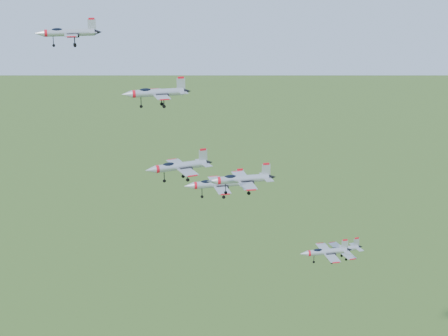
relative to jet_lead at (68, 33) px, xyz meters
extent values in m
cylinder|color=#A5AAB1|center=(0.37, 0.05, -0.03)|extent=(9.39, 2.48, 1.34)
cone|color=#A5AAB1|center=(-5.17, -0.64, -0.03)|extent=(2.01, 1.56, 1.34)
cone|color=black|center=(5.70, 0.71, -0.03)|extent=(1.58, 1.31, 1.14)
ellipsoid|color=black|center=(-1.89, -0.23, 0.47)|extent=(2.37, 1.24, 0.85)
cube|color=#A5AAB1|center=(0.93, -2.80, -0.29)|extent=(2.92, 4.80, 0.14)
cube|color=#A5AAB1|center=(0.22, 2.94, -0.29)|extent=(2.92, 4.80, 0.14)
cube|color=#A5AAB1|center=(4.57, 0.57, 1.36)|extent=(1.55, 0.31, 2.17)
cube|color=red|center=(4.57, 0.57, 2.50)|extent=(1.15, 0.28, 0.36)
cylinder|color=#A5AAB1|center=(16.53, -12.15, -9.67)|extent=(9.40, 2.78, 1.34)
cone|color=#A5AAB1|center=(11.02, -13.01, -9.67)|extent=(2.05, 1.62, 1.34)
cone|color=black|center=(21.84, -11.31, -9.67)|extent=(1.61, 1.35, 1.14)
ellipsoid|color=black|center=(14.29, -12.50, -9.16)|extent=(2.40, 1.31, 0.85)
cube|color=#A5AAB1|center=(17.19, -14.97, -9.93)|extent=(3.06, 4.86, 0.14)
cube|color=#A5AAB1|center=(16.29, -9.25, -9.93)|extent=(3.06, 4.86, 0.14)
cube|color=#A5AAB1|center=(20.72, -11.49, -8.27)|extent=(1.55, 0.36, 2.17)
cube|color=red|center=(20.72, -11.49, -7.14)|extent=(1.15, 0.32, 0.36)
cylinder|color=#A5AAB1|center=(19.55, -28.18, -18.61)|extent=(8.45, 3.64, 1.22)
cone|color=#A5AAB1|center=(14.70, -29.66, -18.61)|extent=(1.98, 1.66, 1.22)
cone|color=black|center=(24.23, -26.75, -18.61)|extent=(1.56, 1.38, 1.04)
ellipsoid|color=black|center=(17.57, -28.78, -18.15)|extent=(2.24, 1.44, 0.78)
cube|color=#A5AAB1|center=(20.50, -30.64, -18.85)|extent=(3.28, 4.59, 0.13)
cube|color=#A5AAB1|center=(18.97, -25.60, -18.85)|extent=(3.28, 4.59, 0.13)
cube|color=#A5AAB1|center=(23.24, -27.05, -17.34)|extent=(1.38, 0.52, 1.97)
cube|color=red|center=(23.24, -27.05, -16.31)|extent=(1.03, 0.43, 0.33)
cylinder|color=#A5AAB1|center=(28.23, -4.07, -30.15)|extent=(10.15, 2.46, 1.45)
cone|color=#A5AAB1|center=(22.23, -4.68, -30.15)|extent=(2.15, 1.65, 1.45)
cone|color=black|center=(34.01, -3.49, -30.15)|extent=(1.68, 1.39, 1.23)
ellipsoid|color=black|center=(25.78, -4.32, -29.61)|extent=(2.55, 1.29, 0.92)
cube|color=#A5AAB1|center=(28.77, -7.16, -30.43)|extent=(3.05, 5.15, 0.16)
cube|color=#A5AAB1|center=(28.14, -0.94, -30.43)|extent=(3.05, 5.15, 0.16)
cube|color=#A5AAB1|center=(32.79, -3.61, -28.64)|extent=(1.68, 0.30, 2.35)
cube|color=red|center=(32.79, -3.61, -27.42)|extent=(1.24, 0.28, 0.39)
cylinder|color=#A5AAB1|center=(30.99, -19.10, -24.26)|extent=(9.46, 2.14, 1.35)
cone|color=#A5AAB1|center=(25.39, -19.57, -24.26)|extent=(1.98, 1.51, 1.35)
cone|color=black|center=(36.39, -18.64, -24.26)|extent=(1.55, 1.27, 1.15)
ellipsoid|color=black|center=(28.71, -19.29, -23.75)|extent=(2.37, 1.16, 0.86)
cube|color=#A5AAB1|center=(31.45, -21.99, -24.52)|extent=(2.78, 4.77, 0.15)
cube|color=#A5AAB1|center=(30.95, -16.17, -24.52)|extent=(2.78, 4.77, 0.15)
cube|color=#A5AAB1|center=(35.25, -18.73, -22.85)|extent=(1.57, 0.26, 2.19)
cube|color=red|center=(35.25, -18.73, -21.70)|extent=(1.15, 0.24, 0.36)
cylinder|color=#A5AAB1|center=(49.02, -13.19, -42.19)|extent=(8.14, 1.77, 1.17)
cone|color=#A5AAB1|center=(44.19, -13.55, -42.19)|extent=(1.70, 1.28, 1.17)
cone|color=black|center=(53.67, -12.84, -42.19)|extent=(1.33, 1.08, 0.99)
ellipsoid|color=black|center=(47.06, -13.34, -41.75)|extent=(2.03, 0.98, 0.74)
cube|color=#A5AAB1|center=(49.39, -15.68, -42.41)|extent=(2.35, 4.09, 0.13)
cube|color=#A5AAB1|center=(49.01, -10.67, -42.41)|extent=(2.35, 4.09, 0.13)
cube|color=#A5AAB1|center=(52.69, -12.91, -40.98)|extent=(1.35, 0.21, 1.88)
cube|color=red|center=(52.69, -12.91, -39.99)|extent=(0.99, 0.20, 0.31)
cylinder|color=#A5AAB1|center=(55.06, -4.01, -46.35)|extent=(8.03, 2.86, 1.15)
cone|color=#A5AAB1|center=(50.39, -5.05, -46.35)|extent=(1.81, 1.47, 1.15)
cone|color=black|center=(59.55, -3.00, -46.35)|extent=(1.42, 1.23, 0.98)
ellipsoid|color=black|center=(53.15, -4.43, -45.91)|extent=(2.08, 1.23, 0.73)
cube|color=#A5AAB1|center=(55.77, -6.39, -46.57)|extent=(2.84, 4.25, 0.12)
cube|color=#A5AAB1|center=(54.69, -1.55, -46.57)|extent=(2.84, 4.25, 0.12)
cube|color=#A5AAB1|center=(58.60, -3.21, -45.15)|extent=(1.32, 0.39, 1.86)
cube|color=red|center=(58.60, -3.21, -44.17)|extent=(0.98, 0.33, 0.31)
camera|label=1|loc=(14.91, -123.20, 10.84)|focal=50.00mm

